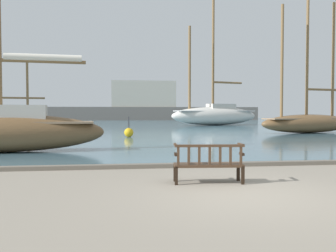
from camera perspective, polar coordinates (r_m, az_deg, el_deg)
The scene contains 10 objects.
ground_plane at distance 7.78m, azimuth 11.88°, elevation -10.23°, with size 160.00×160.00×0.00m, color gray.
harbor_water at distance 51.24m, azimuth -4.89°, elevation 0.39°, with size 100.00×80.00×0.08m, color slate.
quay_edge_kerb at distance 11.41m, azimuth 5.34°, elevation -5.91°, with size 40.00×0.30×0.12m, color #675F54.
park_bench at distance 8.80m, azimuth 6.18°, elevation -5.63°, with size 1.64×0.66×0.92m.
sailboat_far_port at distance 43.85m, azimuth 7.17°, elevation 1.84°, with size 11.42×5.81×15.33m.
sailboat_distant_harbor at distance 39.58m, azimuth -23.83°, elevation 1.04°, with size 9.55×3.78×9.24m.
sailboat_centre_channel at distance 15.98m, azimuth -23.41°, elevation -0.27°, with size 7.79×2.60×11.02m.
sailboat_mid_port at distance 29.75m, azimuth 20.63°, elevation 0.82°, with size 8.51×3.96×11.47m.
channel_buoy at distance 23.36m, azimuth -6.00°, elevation -0.97°, with size 0.57×0.57×1.27m.
far_breakwater at distance 69.26m, azimuth -5.09°, elevation 2.72°, with size 47.88×2.40×7.33m.
Camera 1 is at (-2.57, -7.15, 1.67)m, focal length 40.00 mm.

